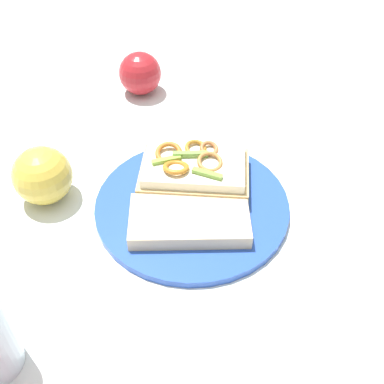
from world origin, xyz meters
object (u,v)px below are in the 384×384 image
apple_1 (42,176)px  bread_slice_side (189,220)px  apple_2 (140,73)px  plate (192,205)px  sandwich (194,171)px

apple_1 → bread_slice_side: bearing=96.9°
bread_slice_side → apple_2: (-0.27, -0.22, 0.02)m
bread_slice_side → apple_2: bearing=103.5°
plate → apple_1: bearing=-71.4°
sandwich → apple_2: size_ratio=2.35×
plate → apple_2: apple_2 is taller
bread_slice_side → apple_2: size_ratio=2.05×
bread_slice_side → plate: bearing=84.3°
bread_slice_side → apple_1: (0.03, -0.21, 0.02)m
apple_1 → plate: bearing=108.6°
bread_slice_side → apple_2: apple_2 is taller
sandwich → bread_slice_side: sandwich is taller
plate → apple_2: size_ratio=3.53×
bread_slice_side → sandwich: bearing=84.8°
sandwich → plate: bearing=-89.1°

